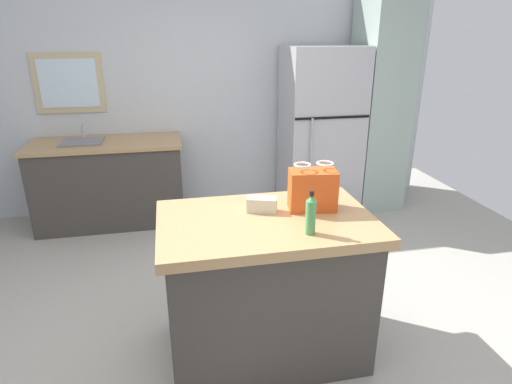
{
  "coord_description": "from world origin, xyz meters",
  "views": [
    {
      "loc": [
        -0.41,
        -2.33,
        1.94
      ],
      "look_at": [
        0.1,
        0.15,
        0.98
      ],
      "focal_mm": 29.92,
      "sensor_mm": 36.0,
      "label": 1
    }
  ],
  "objects_px": {
    "small_box": "(262,205)",
    "bottle": "(311,215)",
    "tall_cabinet": "(379,107)",
    "shopping_bag": "(313,189)",
    "refrigerator": "(320,131)",
    "kitchen_island": "(266,286)"
  },
  "relations": [
    {
      "from": "tall_cabinet",
      "to": "bottle",
      "type": "height_order",
      "value": "tall_cabinet"
    },
    {
      "from": "kitchen_island",
      "to": "bottle",
      "type": "bearing_deg",
      "value": -52.45
    },
    {
      "from": "kitchen_island",
      "to": "shopping_bag",
      "type": "relative_size",
      "value": 4.2
    },
    {
      "from": "bottle",
      "to": "kitchen_island",
      "type": "bearing_deg",
      "value": 127.55
    },
    {
      "from": "refrigerator",
      "to": "small_box",
      "type": "height_order",
      "value": "refrigerator"
    },
    {
      "from": "shopping_bag",
      "to": "bottle",
      "type": "height_order",
      "value": "shopping_bag"
    },
    {
      "from": "shopping_bag",
      "to": "bottle",
      "type": "xyz_separation_m",
      "value": [
        -0.12,
        -0.32,
        -0.02
      ]
    },
    {
      "from": "small_box",
      "to": "bottle",
      "type": "relative_size",
      "value": 0.73
    },
    {
      "from": "tall_cabinet",
      "to": "bottle",
      "type": "relative_size",
      "value": 9.45
    },
    {
      "from": "refrigerator",
      "to": "small_box",
      "type": "xyz_separation_m",
      "value": [
        -1.12,
        -2.11,
        0.08
      ]
    },
    {
      "from": "refrigerator",
      "to": "tall_cabinet",
      "type": "xyz_separation_m",
      "value": [
        0.68,
        0.0,
        0.25
      ]
    },
    {
      "from": "shopping_bag",
      "to": "small_box",
      "type": "distance_m",
      "value": 0.32
    },
    {
      "from": "shopping_bag",
      "to": "kitchen_island",
      "type": "bearing_deg",
      "value": -165.03
    },
    {
      "from": "small_box",
      "to": "tall_cabinet",
      "type": "bearing_deg",
      "value": 49.53
    },
    {
      "from": "kitchen_island",
      "to": "small_box",
      "type": "height_order",
      "value": "small_box"
    },
    {
      "from": "small_box",
      "to": "shopping_bag",
      "type": "bearing_deg",
      "value": -4.15
    },
    {
      "from": "kitchen_island",
      "to": "refrigerator",
      "type": "height_order",
      "value": "refrigerator"
    },
    {
      "from": "kitchen_island",
      "to": "tall_cabinet",
      "type": "distance_m",
      "value": 2.93
    },
    {
      "from": "shopping_bag",
      "to": "small_box",
      "type": "bearing_deg",
      "value": 175.85
    },
    {
      "from": "refrigerator",
      "to": "bottle",
      "type": "xyz_separation_m",
      "value": [
        -0.94,
        -2.45,
        0.14
      ]
    },
    {
      "from": "refrigerator",
      "to": "small_box",
      "type": "relative_size",
      "value": 10.19
    },
    {
      "from": "shopping_bag",
      "to": "bottle",
      "type": "relative_size",
      "value": 1.23
    }
  ]
}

